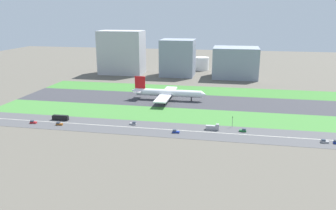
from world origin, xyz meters
TOP-DOWN VIEW (x-y plane):
  - ground_plane at (0.00, 0.00)m, footprint 800.00×800.00m
  - runway at (0.00, 0.00)m, footprint 280.00×46.00m
  - grass_median_north at (0.00, 41.00)m, footprint 280.00×36.00m
  - grass_median_south at (0.00, -41.00)m, footprint 280.00×36.00m
  - highway at (0.00, -73.00)m, footprint 280.00×28.00m
  - highway_centerline at (0.00, -73.00)m, footprint 266.00×0.50m
  - airliner at (-12.48, 0.00)m, footprint 65.00×56.00m
  - car_2 at (-70.30, -78.00)m, footprint 4.40×1.80m
  - car_3 at (8.43, -78.00)m, footprint 4.40×1.80m
  - car_0 at (-21.89, -68.00)m, footprint 4.40×1.80m
  - car_5 at (49.84, -68.00)m, footprint 4.40×1.80m
  - truck_0 at (30.90, -68.00)m, footprint 8.40×2.50m
  - car_6 at (95.32, -78.00)m, footprint 4.40×1.80m
  - bus_0 at (-74.68, -68.00)m, footprint 11.60×2.50m
  - car_4 at (-89.48, -78.00)m, footprint 4.40×1.80m
  - traffic_light at (43.07, -60.01)m, footprint 0.36×0.50m
  - terminal_building at (-90.00, 114.00)m, footprint 52.34×30.66m
  - hangar_building at (-21.42, 114.00)m, footprint 38.70×32.90m
  - office_tower at (45.09, 114.00)m, footprint 50.40×38.53m
  - fuel_tank_west at (2.69, 159.00)m, footprint 18.69×18.69m

SIDE VIEW (x-z plane):
  - ground_plane at x=0.00m, z-range 0.00..0.00m
  - runway at x=0.00m, z-range 0.00..0.10m
  - grass_median_north at x=0.00m, z-range 0.00..0.10m
  - grass_median_south at x=0.00m, z-range 0.00..0.10m
  - highway at x=0.00m, z-range 0.00..0.10m
  - highway_centerline at x=0.00m, z-range 0.10..0.11m
  - car_2 at x=-70.30m, z-range -0.08..1.92m
  - car_3 at x=8.43m, z-range -0.08..1.92m
  - car_0 at x=-21.89m, z-range -0.08..1.92m
  - car_5 at x=49.84m, z-range -0.08..1.92m
  - car_6 at x=95.32m, z-range -0.08..1.92m
  - car_4 at x=-89.48m, z-range -0.08..1.92m
  - truck_0 at x=30.90m, z-range -0.33..3.67m
  - bus_0 at x=-74.68m, z-range 0.07..3.57m
  - traffic_light at x=43.07m, z-range 0.69..7.89m
  - airliner at x=-12.48m, z-range -3.62..16.08m
  - fuel_tank_west at x=2.69m, z-range 0.00..16.48m
  - office_tower at x=45.09m, z-range 0.00..34.50m
  - hangar_building at x=-21.42m, z-range 0.00..42.22m
  - terminal_building at x=-90.00m, z-range 0.00..51.51m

